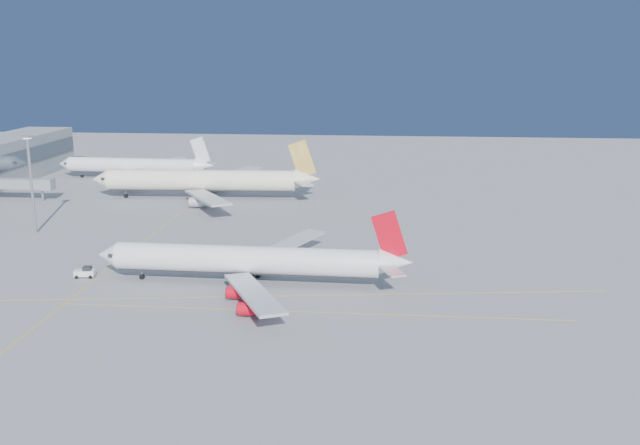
{
  "coord_description": "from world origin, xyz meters",
  "views": [
    {
      "loc": [
        17.12,
        -130.45,
        44.51
      ],
      "look_at": [
        2.83,
        23.46,
        7.0
      ],
      "focal_mm": 40.0,
      "sensor_mm": 36.0,
      "label": 1
    }
  ],
  "objects_px": {
    "airliner_virgin": "(253,261)",
    "light_mast": "(31,176)",
    "pushback_tug": "(85,272)",
    "airliner_etihad": "(206,181)",
    "airliner_third": "(136,166)"
  },
  "relations": [
    {
      "from": "pushback_tug",
      "to": "light_mast",
      "type": "distance_m",
      "value": 45.05
    },
    {
      "from": "pushback_tug",
      "to": "airliner_virgin",
      "type": "bearing_deg",
      "value": -9.88
    },
    {
      "from": "light_mast",
      "to": "airliner_third",
      "type": "bearing_deg",
      "value": 90.95
    },
    {
      "from": "airliner_third",
      "to": "pushback_tug",
      "type": "bearing_deg",
      "value": -73.24
    },
    {
      "from": "airliner_etihad",
      "to": "airliner_virgin",
      "type": "bearing_deg",
      "value": -72.45
    },
    {
      "from": "airliner_virgin",
      "to": "pushback_tug",
      "type": "xyz_separation_m",
      "value": [
        -34.38,
        0.77,
        -3.62
      ]
    },
    {
      "from": "airliner_etihad",
      "to": "light_mast",
      "type": "relative_size",
      "value": 2.9
    },
    {
      "from": "light_mast",
      "to": "pushback_tug",
      "type": "bearing_deg",
      "value": -51.06
    },
    {
      "from": "airliner_virgin",
      "to": "airliner_third",
      "type": "height_order",
      "value": "airliner_virgin"
    },
    {
      "from": "light_mast",
      "to": "airliner_virgin",
      "type": "bearing_deg",
      "value": -29.14
    },
    {
      "from": "airliner_third",
      "to": "pushback_tug",
      "type": "relative_size",
      "value": 13.72
    },
    {
      "from": "airliner_virgin",
      "to": "light_mast",
      "type": "xyz_separation_m",
      "value": [
        -61.43,
        34.25,
        9.69
      ]
    },
    {
      "from": "airliner_virgin",
      "to": "pushback_tug",
      "type": "bearing_deg",
      "value": -179.82
    },
    {
      "from": "airliner_etihad",
      "to": "airliner_third",
      "type": "bearing_deg",
      "value": 133.88
    },
    {
      "from": "airliner_etihad",
      "to": "airliner_third",
      "type": "height_order",
      "value": "airliner_etihad"
    }
  ]
}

